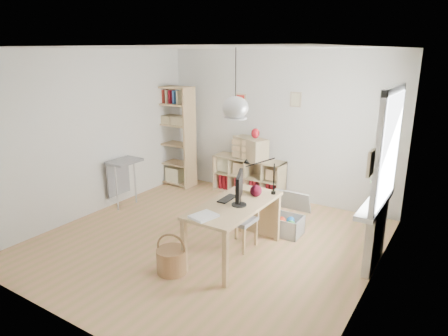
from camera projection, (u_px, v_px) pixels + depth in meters
The scene contains 20 objects.
ground at pixel (207, 241), 5.82m from camera, with size 4.50×4.50×0.00m, color tan.
room_shell at pixel (235, 107), 4.84m from camera, with size 4.50×4.50×4.50m.
window_unit at pixel (389, 149), 4.72m from camera, with size 0.07×1.16×1.46m.
radiator at pixel (375, 236), 5.06m from camera, with size 0.10×0.80×0.80m, color silver.
windowsill at pixel (375, 204), 4.97m from camera, with size 0.22×1.20×0.06m, color white.
desk at pixel (235, 210), 5.23m from camera, with size 0.70×1.50×0.75m.
cube_shelf at pixel (249, 179), 7.66m from camera, with size 1.40×0.38×0.72m.
tall_bookshelf at pixel (174, 132), 8.01m from camera, with size 0.80×0.38×2.00m.
side_table at pixel (122, 170), 6.96m from camera, with size 0.40×0.55×0.85m.
chair at pixel (242, 216), 5.56m from camera, with size 0.40×0.40×0.80m.
wicker_basket at pixel (172, 260), 4.96m from camera, with size 0.38×0.38×0.52m.
storage_chest at pixel (285, 220), 6.05m from camera, with size 0.56×0.64×0.59m.
monitor at pixel (239, 188), 5.07m from camera, with size 0.24×0.47×0.43m.
keyboard at pixel (227, 199), 5.34m from camera, with size 0.13×0.34×0.02m, color black.
task_lamp at pixel (258, 171), 5.51m from camera, with size 0.44×0.16×0.47m.
yarn_ball at pixel (256, 191), 5.43m from camera, with size 0.16×0.16×0.16m, color #490918.
paper_tray at pixel (204, 216), 4.76m from camera, with size 0.24×0.30×0.03m, color white.
drawer_chest at pixel (250, 148), 7.42m from camera, with size 0.70×0.32×0.40m, color tan.
red_vase at pixel (255, 133), 7.29m from camera, with size 0.15×0.15×0.19m, color maroon.
potted_plant at pixel (381, 180), 5.18m from camera, with size 0.34×0.30×0.38m, color #336526.
Camera 1 is at (3.04, -4.32, 2.67)m, focal length 32.00 mm.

